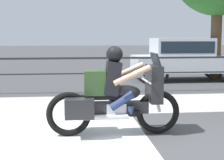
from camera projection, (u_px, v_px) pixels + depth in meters
name	position (u px, v px, depth m)	size (l,w,h in m)	color
ground_plane	(159.00, 145.00, 5.43)	(120.00, 120.00, 0.00)	#424244
sidewalk_band	(127.00, 103.00, 8.79)	(44.00, 2.40, 0.01)	#B7B2A8
crosswalk_band	(63.00, 153.00, 5.07)	(2.83, 6.00, 0.01)	silver
fence_railing	(118.00, 65.00, 10.39)	(36.00, 0.05, 1.09)	#232326
motorcycle	(114.00, 96.00, 5.92)	(2.33, 0.76, 1.55)	black
parked_car	(185.00, 56.00, 13.31)	(4.22, 1.78, 1.65)	#B7BCC4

